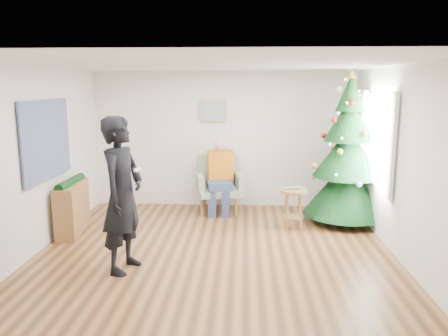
# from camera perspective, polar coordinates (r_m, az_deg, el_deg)

# --- Properties ---
(floor) EXTENTS (5.00, 5.00, 0.00)m
(floor) POSITION_cam_1_polar(r_m,az_deg,el_deg) (6.31, -1.19, -10.88)
(floor) COLOR brown
(floor) RESTS_ON ground
(ceiling) EXTENTS (5.00, 5.00, 0.00)m
(ceiling) POSITION_cam_1_polar(r_m,az_deg,el_deg) (5.88, -1.29, 13.43)
(ceiling) COLOR white
(ceiling) RESTS_ON wall_back
(wall_back) EXTENTS (5.00, 0.00, 5.00)m
(wall_back) POSITION_cam_1_polar(r_m,az_deg,el_deg) (8.43, -0.06, 3.73)
(wall_back) COLOR silver
(wall_back) RESTS_ON floor
(wall_front) EXTENTS (5.00, 0.00, 5.00)m
(wall_front) POSITION_cam_1_polar(r_m,az_deg,el_deg) (3.53, -4.08, -6.09)
(wall_front) COLOR silver
(wall_front) RESTS_ON floor
(wall_left) EXTENTS (0.00, 5.00, 5.00)m
(wall_left) POSITION_cam_1_polar(r_m,az_deg,el_deg) (6.62, -23.39, 0.94)
(wall_left) COLOR silver
(wall_left) RESTS_ON floor
(wall_right) EXTENTS (0.00, 5.00, 5.00)m
(wall_right) POSITION_cam_1_polar(r_m,az_deg,el_deg) (6.30, 22.09, 0.59)
(wall_right) COLOR silver
(wall_right) RESTS_ON floor
(window_panel) EXTENTS (0.04, 1.30, 1.40)m
(window_panel) POSITION_cam_1_polar(r_m,az_deg,el_deg) (7.20, 19.39, 3.55)
(window_panel) COLOR white
(window_panel) RESTS_ON wall_right
(curtains) EXTENTS (0.05, 1.75, 1.50)m
(curtains) POSITION_cam_1_polar(r_m,az_deg,el_deg) (7.19, 19.16, 3.55)
(curtains) COLOR white
(curtains) RESTS_ON wall_right
(christmas_tree) EXTENTS (1.43, 1.43, 2.59)m
(christmas_tree) POSITION_cam_1_polar(r_m,az_deg,el_deg) (7.67, 15.83, 1.63)
(christmas_tree) COLOR #3F2816
(christmas_tree) RESTS_ON floor
(stool) EXTENTS (0.44, 0.44, 0.66)m
(stool) POSITION_cam_1_polar(r_m,az_deg,el_deg) (7.28, 9.05, -5.27)
(stool) COLOR brown
(stool) RESTS_ON floor
(laptop) EXTENTS (0.41, 0.33, 0.03)m
(laptop) POSITION_cam_1_polar(r_m,az_deg,el_deg) (7.19, 9.12, -2.68)
(laptop) COLOR silver
(laptop) RESTS_ON stool
(armchair) EXTENTS (0.93, 0.88, 1.04)m
(armchair) POSITION_cam_1_polar(r_m,az_deg,el_deg) (8.16, -0.59, -3.00)
(armchair) COLOR gray
(armchair) RESTS_ON floor
(seated_person) EXTENTS (0.51, 0.70, 1.36)m
(seated_person) POSITION_cam_1_polar(r_m,az_deg,el_deg) (8.04, -0.53, -0.90)
(seated_person) COLOR navy
(seated_person) RESTS_ON armchair
(standing_man) EXTENTS (0.62, 0.80, 1.97)m
(standing_man) POSITION_cam_1_polar(r_m,az_deg,el_deg) (5.58, -13.14, -3.43)
(standing_man) COLOR black
(standing_man) RESTS_ON floor
(game_controller) EXTENTS (0.06, 0.13, 0.04)m
(game_controller) POSITION_cam_1_polar(r_m,az_deg,el_deg) (5.43, -11.24, -0.21)
(game_controller) COLOR white
(game_controller) RESTS_ON standing_man
(console) EXTENTS (0.41, 1.03, 0.80)m
(console) POSITION_cam_1_polar(r_m,az_deg,el_deg) (7.38, -19.21, -4.99)
(console) COLOR brown
(console) RESTS_ON floor
(garland) EXTENTS (0.14, 0.90, 0.14)m
(garland) POSITION_cam_1_polar(r_m,az_deg,el_deg) (7.29, -19.42, -1.81)
(garland) COLOR black
(garland) RESTS_ON console
(tapestry) EXTENTS (0.03, 1.50, 1.15)m
(tapestry) POSITION_cam_1_polar(r_m,az_deg,el_deg) (6.83, -22.14, 3.44)
(tapestry) COLOR black
(tapestry) RESTS_ON wall_left
(framed_picture) EXTENTS (0.52, 0.05, 0.42)m
(framed_picture) POSITION_cam_1_polar(r_m,az_deg,el_deg) (8.35, -1.45, 7.45)
(framed_picture) COLOR tan
(framed_picture) RESTS_ON wall_back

